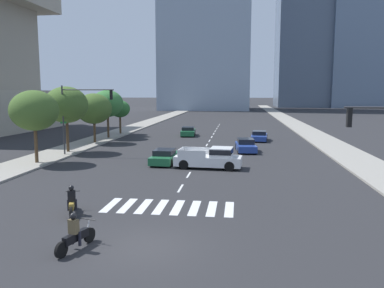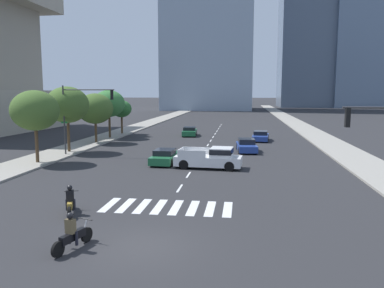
{
  "view_description": "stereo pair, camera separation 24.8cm",
  "coord_description": "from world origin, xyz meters",
  "px_view_note": "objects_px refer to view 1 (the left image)",
  "views": [
    {
      "loc": [
        3.55,
        -13.98,
        5.99
      ],
      "look_at": [
        0.0,
        15.27,
        2.0
      ],
      "focal_mm": 35.98,
      "sensor_mm": 36.0,
      "label": 1
    },
    {
      "loc": [
        3.8,
        -13.95,
        5.99
      ],
      "look_at": [
        0.0,
        15.27,
        2.0
      ],
      "focal_mm": 35.98,
      "sensor_mm": 36.0,
      "label": 2
    }
  ],
  "objects_px": {
    "sedan_green_0": "(165,157)",
    "street_tree_fourth": "(108,104)",
    "sedan_green_1": "(188,132)",
    "traffic_signal_far": "(81,107)",
    "motorcycle_lead": "(75,235)",
    "sedan_blue_3": "(246,146)",
    "pickup_truck": "(211,158)",
    "street_tree_nearest": "(34,111)",
    "street_tree_third": "(94,109)",
    "street_tree_second": "(66,105)",
    "street_tree_fifth": "(120,109)",
    "motorcycle_trailing": "(72,203)",
    "sedan_blue_2": "(259,136)"
  },
  "relations": [
    {
      "from": "sedan_green_1",
      "to": "street_tree_fourth",
      "type": "distance_m",
      "value": 11.47
    },
    {
      "from": "street_tree_second",
      "to": "street_tree_fourth",
      "type": "relative_size",
      "value": 1.05
    },
    {
      "from": "motorcycle_trailing",
      "to": "sedan_green_0",
      "type": "distance_m",
      "value": 14.18
    },
    {
      "from": "traffic_signal_far",
      "to": "street_tree_fourth",
      "type": "distance_m",
      "value": 13.72
    },
    {
      "from": "sedan_green_1",
      "to": "sedan_blue_2",
      "type": "xyz_separation_m",
      "value": [
        9.45,
        -4.2,
        -0.02
      ]
    },
    {
      "from": "pickup_truck",
      "to": "street_tree_fifth",
      "type": "xyz_separation_m",
      "value": [
        -14.64,
        23.03,
        2.81
      ]
    },
    {
      "from": "sedan_green_1",
      "to": "sedan_blue_2",
      "type": "distance_m",
      "value": 10.34
    },
    {
      "from": "pickup_truck",
      "to": "sedan_blue_3",
      "type": "height_order",
      "value": "pickup_truck"
    },
    {
      "from": "pickup_truck",
      "to": "sedan_blue_3",
      "type": "bearing_deg",
      "value": 77.32
    },
    {
      "from": "motorcycle_trailing",
      "to": "pickup_truck",
      "type": "distance_m",
      "value": 13.77
    },
    {
      "from": "sedan_green_0",
      "to": "street_tree_fifth",
      "type": "bearing_deg",
      "value": 28.54
    },
    {
      "from": "sedan_green_0",
      "to": "sedan_green_1",
      "type": "bearing_deg",
      "value": 4.25
    },
    {
      "from": "sedan_green_1",
      "to": "street_tree_fifth",
      "type": "height_order",
      "value": "street_tree_fifth"
    },
    {
      "from": "motorcycle_trailing",
      "to": "sedan_blue_2",
      "type": "height_order",
      "value": "motorcycle_trailing"
    },
    {
      "from": "street_tree_third",
      "to": "street_tree_fifth",
      "type": "relative_size",
      "value": 1.21
    },
    {
      "from": "street_tree_second",
      "to": "pickup_truck",
      "type": "bearing_deg",
      "value": -22.15
    },
    {
      "from": "street_tree_fifth",
      "to": "pickup_truck",
      "type": "bearing_deg",
      "value": -57.55
    },
    {
      "from": "pickup_truck",
      "to": "street_tree_nearest",
      "type": "distance_m",
      "value": 15.09
    },
    {
      "from": "sedan_blue_2",
      "to": "traffic_signal_far",
      "type": "height_order",
      "value": "traffic_signal_far"
    },
    {
      "from": "traffic_signal_far",
      "to": "motorcycle_lead",
      "type": "bearing_deg",
      "value": -67.98
    },
    {
      "from": "sedan_blue_3",
      "to": "street_tree_third",
      "type": "height_order",
      "value": "street_tree_third"
    },
    {
      "from": "motorcycle_trailing",
      "to": "street_tree_nearest",
      "type": "bearing_deg",
      "value": 14.96
    },
    {
      "from": "motorcycle_lead",
      "to": "sedan_blue_2",
      "type": "relative_size",
      "value": 0.46
    },
    {
      "from": "motorcycle_lead",
      "to": "sedan_green_1",
      "type": "bearing_deg",
      "value": 17.67
    },
    {
      "from": "sedan_blue_3",
      "to": "street_tree_fifth",
      "type": "xyz_separation_m",
      "value": [
        -17.47,
        13.95,
        3.02
      ]
    },
    {
      "from": "motorcycle_trailing",
      "to": "street_tree_third",
      "type": "relative_size",
      "value": 0.37
    },
    {
      "from": "motorcycle_trailing",
      "to": "street_tree_fifth",
      "type": "xyz_separation_m",
      "value": [
        -8.64,
        35.42,
        3.04
      ]
    },
    {
      "from": "pickup_truck",
      "to": "street_tree_second",
      "type": "bearing_deg",
      "value": 162.5
    },
    {
      "from": "motorcycle_trailing",
      "to": "sedan_blue_3",
      "type": "bearing_deg",
      "value": -42.31
    },
    {
      "from": "sedan_green_0",
      "to": "traffic_signal_far",
      "type": "relative_size",
      "value": 0.72
    },
    {
      "from": "sedan_green_0",
      "to": "street_tree_fourth",
      "type": "distance_m",
      "value": 19.79
    },
    {
      "from": "street_tree_second",
      "to": "street_tree_fourth",
      "type": "height_order",
      "value": "street_tree_second"
    },
    {
      "from": "motorcycle_trailing",
      "to": "sedan_green_0",
      "type": "height_order",
      "value": "motorcycle_trailing"
    },
    {
      "from": "street_tree_fifth",
      "to": "street_tree_fourth",
      "type": "bearing_deg",
      "value": -90.0
    },
    {
      "from": "street_tree_nearest",
      "to": "street_tree_third",
      "type": "height_order",
      "value": "street_tree_nearest"
    },
    {
      "from": "street_tree_nearest",
      "to": "street_tree_third",
      "type": "distance_m",
      "value": 13.15
    },
    {
      "from": "street_tree_fourth",
      "to": "pickup_truck",
      "type": "bearing_deg",
      "value": -50.72
    },
    {
      "from": "street_tree_third",
      "to": "street_tree_fourth",
      "type": "xyz_separation_m",
      "value": [
        0.0,
        4.76,
        0.44
      ]
    },
    {
      "from": "pickup_truck",
      "to": "street_tree_fourth",
      "type": "bearing_deg",
      "value": 133.93
    },
    {
      "from": "street_tree_fourth",
      "to": "sedan_green_1",
      "type": "bearing_deg",
      "value": 24.05
    },
    {
      "from": "sedan_blue_3",
      "to": "street_tree_fourth",
      "type": "height_order",
      "value": "street_tree_fourth"
    },
    {
      "from": "street_tree_fourth",
      "to": "street_tree_second",
      "type": "bearing_deg",
      "value": -90.0
    },
    {
      "from": "sedan_blue_3",
      "to": "street_tree_second",
      "type": "xyz_separation_m",
      "value": [
        -17.47,
        -3.12,
        4.15
      ]
    },
    {
      "from": "sedan_green_0",
      "to": "street_tree_second",
      "type": "xyz_separation_m",
      "value": [
        -10.58,
        4.31,
        4.18
      ]
    },
    {
      "from": "sedan_green_0",
      "to": "sedan_green_1",
      "type": "xyz_separation_m",
      "value": [
        -0.74,
        20.64,
        0.01
      ]
    },
    {
      "from": "pickup_truck",
      "to": "street_tree_nearest",
      "type": "relative_size",
      "value": 0.89
    },
    {
      "from": "pickup_truck",
      "to": "sedan_blue_3",
      "type": "distance_m",
      "value": 9.51
    },
    {
      "from": "sedan_green_1",
      "to": "sedan_blue_3",
      "type": "relative_size",
      "value": 0.96
    },
    {
      "from": "street_tree_third",
      "to": "sedan_blue_2",
      "type": "bearing_deg",
      "value": 14.4
    },
    {
      "from": "street_tree_second",
      "to": "street_tree_fifth",
      "type": "height_order",
      "value": "street_tree_second"
    }
  ]
}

